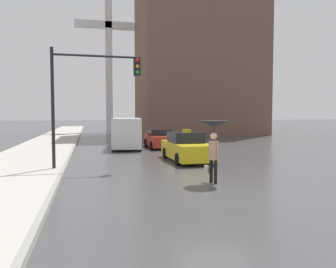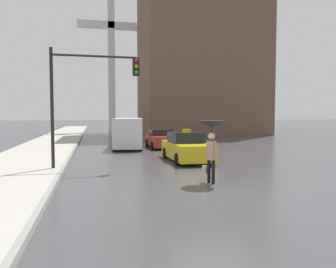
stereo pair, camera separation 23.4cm
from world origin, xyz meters
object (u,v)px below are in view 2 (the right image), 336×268
pedestrian_with_umbrella (211,132)px  traffic_light (89,86)px  sedan_red (161,139)px  ambulance_van (128,131)px  taxi (186,148)px  monument_cross (111,49)px

pedestrian_with_umbrella → traffic_light: bearing=24.8°
sedan_red → pedestrian_with_umbrella: (-0.84, -13.02, 1.19)m
sedan_red → ambulance_van: (-2.42, 0.40, 0.59)m
taxi → monument_cross: size_ratio=0.22×
pedestrian_with_umbrella → ambulance_van: bearing=-17.5°
taxi → sedan_red: size_ratio=1.08×
pedestrian_with_umbrella → taxi: bearing=-31.5°
ambulance_van → pedestrian_with_umbrella: (1.58, -13.42, 0.60)m
ambulance_van → pedestrian_with_umbrella: 13.53m
traffic_light → monument_cross: monument_cross is taller
taxi → pedestrian_with_umbrella: pedestrian_with_umbrella is taller
ambulance_van → traffic_light: 10.38m
sedan_red → pedestrian_with_umbrella: pedestrian_with_umbrella is taller
sedan_red → ambulance_van: 2.53m
monument_cross → pedestrian_with_umbrella: bearing=-87.4°
pedestrian_with_umbrella → traffic_light: 5.96m
ambulance_van → monument_cross: bearing=-82.8°
ambulance_van → pedestrian_with_umbrella: bearing=103.8°
sedan_red → taxi: bearing=89.2°
pedestrian_with_umbrella → monument_cross: (-1.60, 34.68, 9.66)m
ambulance_van → traffic_light: traffic_light is taller
taxi → sedan_red: 7.22m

